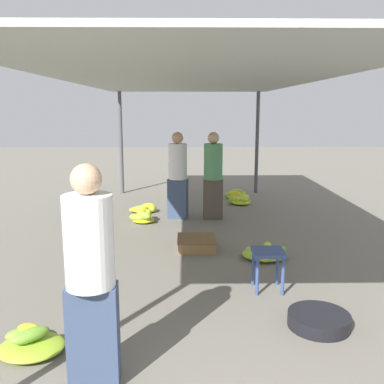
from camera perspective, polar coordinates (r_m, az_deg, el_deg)
The scene contains 15 objects.
canopy_post_back_left at distance 10.00m, azimuth -9.44°, elevation 6.43°, with size 0.08×0.08×2.32m, color #4C4C51.
canopy_post_back_right at distance 10.02m, azimuth 8.66°, elevation 6.46°, with size 0.08×0.08×2.32m, color #4C4C51.
canopy_tarp at distance 6.10m, azimuth -0.05°, elevation 14.81°, with size 3.53×7.93×0.04m, color #9EA399.
vendor_foreground at distance 3.07m, azimuth -13.37°, elevation -10.59°, with size 0.36×0.35×1.60m.
stool at distance 4.73m, azimuth 10.12°, elevation -8.72°, with size 0.34×0.34×0.45m.
basin_black at distance 4.20m, azimuth 16.55°, elevation -16.05°, with size 0.56×0.56×0.13m.
banana_pile_left_0 at distance 8.20m, azimuth -6.45°, elevation -2.28°, with size 0.54×0.39×0.17m.
banana_pile_left_1 at distance 7.44m, azimuth -6.56°, elevation -3.13°, with size 0.46×0.47×0.28m.
banana_pile_left_2 at distance 3.94m, azimuth -20.82°, elevation -18.16°, with size 0.55×0.53×0.21m.
banana_pile_right_0 at distance 5.80m, azimuth 9.99°, elevation -8.05°, with size 0.63×0.59×0.20m.
banana_pile_right_1 at distance 8.86m, azimuth 6.46°, elevation -1.18°, with size 0.52×0.40×0.18m.
banana_pile_right_2 at distance 9.45m, azimuth 5.91°, elevation -0.38°, with size 0.56×0.51×0.21m.
crate_near at distance 6.05m, azimuth 0.60°, elevation -6.86°, with size 0.53×0.53×0.17m.
shopper_walking_mid at distance 7.55m, azimuth 2.83°, elevation 2.35°, with size 0.34×0.33×1.55m.
shopper_walking_far at distance 7.58m, azimuth -1.92°, elevation 2.39°, with size 0.40×0.40×1.55m.
Camera 1 is at (-0.09, -2.02, 1.95)m, focal length 40.00 mm.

